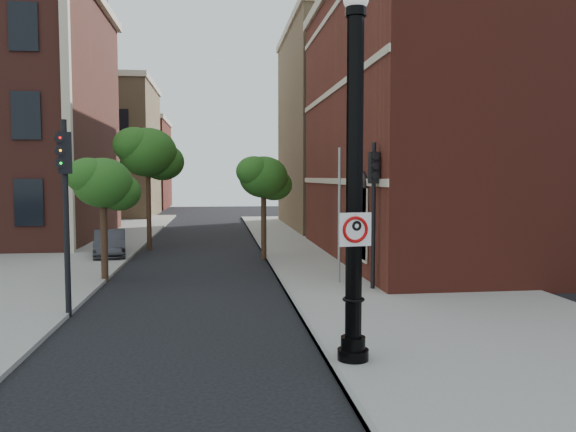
{
  "coord_description": "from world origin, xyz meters",
  "views": [
    {
      "loc": [
        -0.1,
        -10.31,
        3.69
      ],
      "look_at": [
        1.44,
        2.0,
        2.82
      ],
      "focal_mm": 35.0,
      "sensor_mm": 36.0,
      "label": 1
    }
  ],
  "objects": [
    {
      "name": "utility_pole",
      "position": [
        3.97,
        8.23,
        2.33
      ],
      "size": [
        0.09,
        0.09,
        4.66
      ],
      "primitive_type": "cylinder",
      "color": "#999999",
      "rests_on": "ground"
    },
    {
      "name": "bg_building_tan_b",
      "position": [
        16.0,
        30.0,
        7.0
      ],
      "size": [
        22.0,
        14.0,
        14.0
      ],
      "primitive_type": "cube",
      "color": "#967852",
      "rests_on": "ground"
    },
    {
      "name": "sidewalk_right",
      "position": [
        6.0,
        10.0,
        0.06
      ],
      "size": [
        8.0,
        60.0,
        0.12
      ],
      "primitive_type": "cube",
      "color": "gray",
      "rests_on": "ground"
    },
    {
      "name": "sidewalk_left",
      "position": [
        -9.0,
        18.0,
        0.06
      ],
      "size": [
        10.0,
        50.0,
        0.12
      ],
      "primitive_type": "cube",
      "color": "gray",
      "rests_on": "ground"
    },
    {
      "name": "street_tree_c",
      "position": [
        1.94,
        14.43,
        3.62
      ],
      "size": [
        2.55,
        2.3,
        4.59
      ],
      "color": "#332114",
      "rests_on": "ground"
    },
    {
      "name": "brick_wall_building",
      "position": [
        16.0,
        14.0,
        6.26
      ],
      "size": [
        22.3,
        16.3,
        12.5
      ],
      "color": "maroon",
      "rests_on": "ground"
    },
    {
      "name": "ground",
      "position": [
        0.0,
        0.0,
        0.0
      ],
      "size": [
        120.0,
        120.0,
        0.0
      ],
      "primitive_type": "plane",
      "color": "black",
      "rests_on": "ground"
    },
    {
      "name": "curb_edge",
      "position": [
        2.05,
        10.0,
        0.07
      ],
      "size": [
        0.1,
        60.0,
        0.14
      ],
      "primitive_type": "cube",
      "color": "gray",
      "rests_on": "ground"
    },
    {
      "name": "bg_building_red",
      "position": [
        -12.0,
        58.0,
        5.0
      ],
      "size": [
        12.0,
        12.0,
        10.0
      ],
      "primitive_type": "cube",
      "color": "#602616",
      "rests_on": "ground"
    },
    {
      "name": "street_tree_b",
      "position": [
        -3.51,
        18.57,
        4.84
      ],
      "size": [
        3.4,
        3.08,
        6.13
      ],
      "color": "#332114",
      "rests_on": "ground"
    },
    {
      "name": "bg_building_tan_a",
      "position": [
        -12.0,
        44.0,
        6.0
      ],
      "size": [
        12.0,
        12.0,
        12.0
      ],
      "primitive_type": "cube",
      "color": "#967852",
      "rests_on": "ground"
    },
    {
      "name": "parked_car",
      "position": [
        -5.02,
        16.05,
        0.64
      ],
      "size": [
        1.97,
        4.04,
        1.28
      ],
      "primitive_type": "imported",
      "rotation": [
        0.0,
        0.0,
        0.17
      ],
      "color": "#2A2A2F",
      "rests_on": "ground"
    },
    {
      "name": "traffic_signal_left",
      "position": [
        -4.03,
        4.84,
        3.48
      ],
      "size": [
        0.41,
        0.46,
        5.16
      ],
      "rotation": [
        0.0,
        0.0,
        0.4
      ],
      "color": "black",
      "rests_on": "ground"
    },
    {
      "name": "lamppost",
      "position": [
        2.5,
        0.18,
        3.35
      ],
      "size": [
        0.61,
        0.61,
        7.25
      ],
      "color": "black",
      "rests_on": "ground"
    },
    {
      "name": "traffic_signal_right",
      "position": [
        4.8,
        6.95,
        3.21
      ],
      "size": [
        0.32,
        0.4,
        4.77
      ],
      "rotation": [
        0.0,
        0.0,
        0.08
      ],
      "color": "black",
      "rests_on": "ground"
    },
    {
      "name": "street_tree_a",
      "position": [
        -4.03,
        9.87,
        3.42
      ],
      "size": [
        2.41,
        2.18,
        4.35
      ],
      "color": "#332114",
      "rests_on": "ground"
    },
    {
      "name": "no_parking_sign",
      "position": [
        2.48,
        -0.0,
        2.7
      ],
      "size": [
        0.64,
        0.12,
        0.64
      ],
      "rotation": [
        0.0,
        0.0,
        0.12
      ],
      "color": "white",
      "rests_on": "ground"
    }
  ]
}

